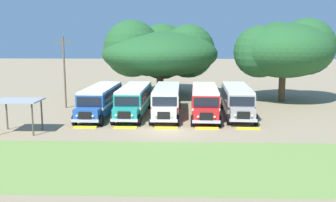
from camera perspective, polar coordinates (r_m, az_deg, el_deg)
ground_plane at (r=31.56m, az=-0.35°, el=-4.53°), size 220.00×220.00×0.00m
foreground_grass_strip at (r=23.53m, az=-1.18°, el=-9.49°), size 80.00×9.84×0.01m
parked_bus_slot_0 at (r=38.49m, az=-10.17°, el=0.28°), size 2.93×10.87×2.82m
parked_bus_slot_1 at (r=38.22m, az=-5.17°, el=0.33°), size 2.95×10.87×2.82m
parked_bus_slot_2 at (r=37.94m, az=-0.18°, el=0.30°), size 2.77×10.85×2.82m
parked_bus_slot_3 at (r=37.70m, az=5.59°, el=0.19°), size 3.02×10.88×2.82m
parked_bus_slot_4 at (r=38.65m, az=10.39°, el=0.31°), size 3.08×10.89×2.82m
curb_wheelstop_0 at (r=33.26m, az=-12.44°, el=-3.89°), size 2.00×0.36×0.15m
curb_wheelstop_1 at (r=32.57m, az=-6.46°, el=-4.01°), size 2.00×0.36×0.15m
curb_wheelstop_2 at (r=32.25m, az=-0.29°, el=-4.09°), size 2.00×0.36×0.15m
curb_wheelstop_3 at (r=32.30m, az=5.93°, el=-4.12°), size 2.00×0.36×0.15m
curb_wheelstop_4 at (r=32.73m, az=12.06°, el=-4.10°), size 2.00×0.36×0.15m
broad_shade_tree at (r=50.62m, az=-1.15°, el=7.39°), size 15.03×16.68×9.95m
secondary_tree at (r=48.19m, az=17.24°, el=7.53°), size 12.75×12.27×10.09m
utility_pole at (r=42.79m, az=-15.42°, el=4.48°), size 1.80×0.20×7.80m
waiting_shelter at (r=32.85m, az=-21.74°, el=-0.29°), size 3.60×2.60×2.72m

